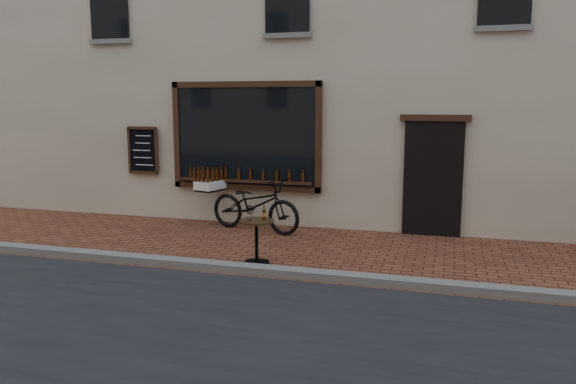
# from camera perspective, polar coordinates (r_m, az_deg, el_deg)

# --- Properties ---
(ground) EXTENTS (90.00, 90.00, 0.00)m
(ground) POSITION_cam_1_polar(r_m,az_deg,el_deg) (8.23, -0.16, -8.99)
(ground) COLOR brown
(ground) RESTS_ON ground
(kerb) EXTENTS (90.00, 0.25, 0.12)m
(kerb) POSITION_cam_1_polar(r_m,az_deg,el_deg) (8.40, 0.23, -8.19)
(kerb) COLOR slate
(kerb) RESTS_ON ground
(cargo_bicycle) EXTENTS (2.50, 1.25, 1.15)m
(cargo_bicycle) POSITION_cam_1_polar(r_m,az_deg,el_deg) (11.19, -3.54, -1.19)
(cargo_bicycle) COLOR black
(cargo_bicycle) RESTS_ON ground
(bistro_table) EXTENTS (0.55, 0.55, 0.95)m
(bistro_table) POSITION_cam_1_polar(r_m,az_deg,el_deg) (8.96, -3.20, -4.13)
(bistro_table) COLOR black
(bistro_table) RESTS_ON ground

